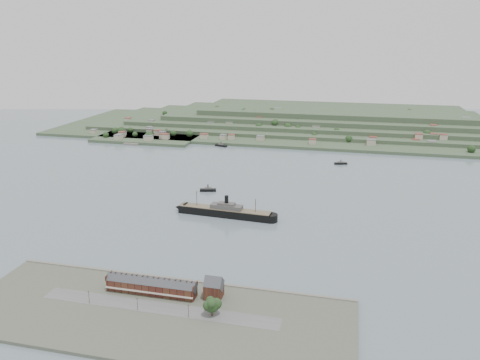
% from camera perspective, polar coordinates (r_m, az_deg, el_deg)
% --- Properties ---
extents(ground, '(1400.00, 1400.00, 0.00)m').
position_cam_1_polar(ground, '(433.91, -0.51, -2.92)').
color(ground, slate).
rests_on(ground, ground).
extents(near_shore, '(220.00, 80.00, 2.60)m').
position_cam_1_polar(near_shore, '(274.02, -10.35, -15.76)').
color(near_shore, '#4C5142').
rests_on(near_shore, ground).
extents(terrace_row, '(55.60, 9.80, 11.07)m').
position_cam_1_polar(terrace_row, '(289.23, -10.76, -12.55)').
color(terrace_row, '#431D17').
rests_on(terrace_row, ground).
extents(gabled_building, '(10.40, 10.18, 14.09)m').
position_cam_1_polar(gabled_building, '(279.95, -3.22, -13.00)').
color(gabled_building, '#431D17').
rests_on(gabled_building, ground).
extents(far_peninsula, '(760.00, 309.00, 30.00)m').
position_cam_1_polar(far_peninsula, '(803.57, 8.29, 7.12)').
color(far_peninsula, '#32472F').
rests_on(far_peninsula, ground).
extents(steamship, '(93.70, 17.07, 22.47)m').
position_cam_1_polar(steamship, '(404.38, -2.18, -3.83)').
color(steamship, black).
rests_on(steamship, ground).
extents(tugboat, '(16.49, 8.04, 7.17)m').
position_cam_1_polar(tugboat, '(468.96, -3.92, -1.18)').
color(tugboat, black).
rests_on(tugboat, ground).
extents(ferry_west, '(18.41, 10.21, 6.66)m').
position_cam_1_polar(ferry_west, '(661.67, -2.33, 4.25)').
color(ferry_west, black).
rests_on(ferry_west, ground).
extents(ferry_east, '(16.03, 8.15, 5.79)m').
position_cam_1_polar(ferry_east, '(580.38, 12.18, 2.02)').
color(ferry_east, black).
rests_on(ferry_east, ground).
extents(fig_tree, '(9.98, 8.64, 11.14)m').
position_cam_1_polar(fig_tree, '(263.38, -3.42, -14.95)').
color(fig_tree, '#3D281C').
rests_on(fig_tree, ground).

